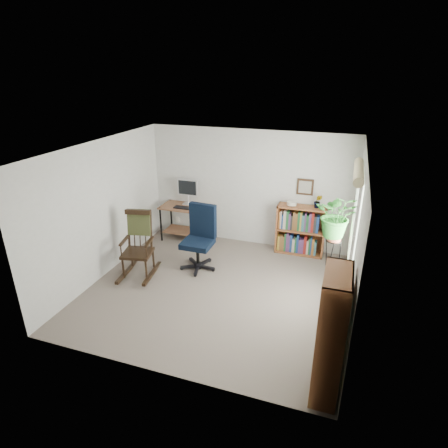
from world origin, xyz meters
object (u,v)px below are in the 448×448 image
(desk, at_px, (186,223))
(tall_bookshelf, at_px, (331,335))
(low_bookshelf, at_px, (300,230))
(rocking_chair, at_px, (137,245))
(office_chair, at_px, (197,239))

(desk, bearing_deg, tall_bookshelf, -45.68)
(low_bookshelf, bearing_deg, rocking_chair, -145.51)
(desk, relative_size, rocking_chair, 0.88)
(office_chair, distance_m, rocking_chair, 1.08)
(desk, bearing_deg, low_bookshelf, 2.83)
(desk, height_order, office_chair, office_chair)
(desk, xyz_separation_m, tall_bookshelf, (3.22, -3.30, 0.40))
(low_bookshelf, bearing_deg, desk, -177.17)
(low_bookshelf, xyz_separation_m, tall_bookshelf, (0.79, -3.42, 0.28))
(tall_bookshelf, bearing_deg, desk, 134.32)
(office_chair, bearing_deg, tall_bookshelf, -36.44)
(desk, relative_size, office_chair, 0.86)
(office_chair, xyz_separation_m, rocking_chair, (-0.93, -0.56, -0.01))
(desk, distance_m, tall_bookshelf, 4.63)
(office_chair, height_order, rocking_chair, office_chair)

